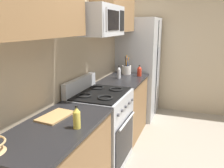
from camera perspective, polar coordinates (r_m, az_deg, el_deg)
wall_back at (r=2.84m, az=-9.74°, el=5.86°), size 8.00×0.10×2.60m
range_oven at (r=2.91m, az=-2.67°, el=-10.72°), size 0.76×0.64×1.09m
counter_right at (r=3.69m, az=2.68°, el=-5.54°), size 0.99×0.60×0.91m
refrigerator at (r=4.45m, az=6.55°, el=3.86°), size 0.84×0.71×1.83m
wall_right at (r=4.81m, az=15.79°, el=8.84°), size 0.10×8.00×2.60m
microwave at (r=2.66m, az=-3.52°, el=15.15°), size 0.70×0.44×0.33m
upper_cabinets_right at (r=3.54m, az=0.58°, el=18.95°), size 0.98×0.34×0.79m
utensil_crock at (r=3.89m, az=3.52°, el=3.57°), size 0.15×0.15×0.31m
cutting_board at (r=2.14m, az=-13.57°, el=-7.61°), size 0.35×0.23×0.02m
bottle_hot_sauce at (r=3.75m, az=6.68°, el=3.13°), size 0.07×0.07×0.18m
bottle_vinegar at (r=3.55m, az=1.70°, el=2.77°), size 0.05×0.05×0.20m
bottle_oil at (r=1.86m, az=-8.59°, el=-8.17°), size 0.06×0.06×0.19m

